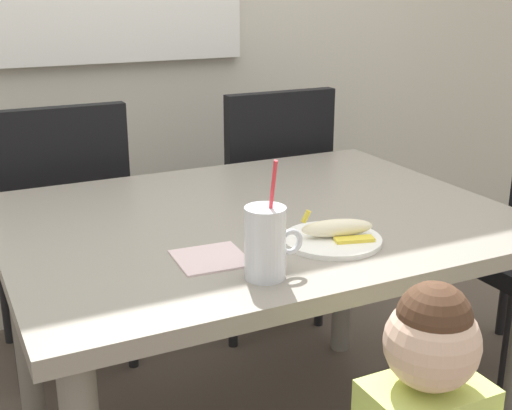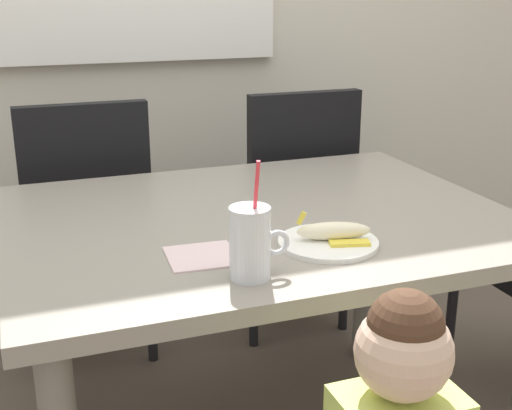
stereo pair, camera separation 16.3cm
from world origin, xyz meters
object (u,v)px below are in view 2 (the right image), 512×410
object	(u,v)px
dining_chair_left	(86,218)
snack_plate	(328,243)
dining_table	(260,250)
dining_chair_right	(291,197)
peeled_banana	(335,232)
milk_cup	(251,247)
paper_napkin	(202,256)

from	to	relation	value
dining_chair_left	snack_plate	xyz separation A→B (m)	(0.44, -1.00, 0.21)
dining_table	dining_chair_right	world-z (taller)	dining_chair_right
dining_table	dining_chair_left	world-z (taller)	dining_chair_left
dining_chair_right	peeled_banana	size ratio (longest dim) A/B	5.47
milk_cup	snack_plate	size ratio (longest dim) A/B	1.09
paper_napkin	milk_cup	bearing A→B (deg)	-65.19
peeled_banana	dining_chair_left	bearing A→B (deg)	114.41
dining_table	snack_plate	size ratio (longest dim) A/B	5.56
snack_plate	peeled_banana	distance (m)	0.03
milk_cup	dining_chair_left	bearing A→B (deg)	100.89
peeled_banana	dining_chair_right	bearing A→B (deg)	72.45
peeled_banana	dining_table	bearing A→B (deg)	107.54
dining_chair_left	dining_chair_right	xyz separation A→B (m)	(0.76, -0.03, 0.00)
milk_cup	peeled_banana	size ratio (longest dim) A/B	1.43
dining_table	milk_cup	distance (m)	0.43
dining_chair_left	milk_cup	bearing A→B (deg)	100.89
milk_cup	paper_napkin	world-z (taller)	milk_cup
dining_chair_left	milk_cup	size ratio (longest dim) A/B	3.82
dining_chair_left	peeled_banana	size ratio (longest dim) A/B	5.47
milk_cup	peeled_banana	distance (m)	0.27
dining_table	milk_cup	xyz separation A→B (m)	(-0.16, -0.37, 0.17)
dining_table	dining_chair_right	distance (m)	0.82
dining_chair_left	dining_chair_right	bearing A→B (deg)	178.00
dining_table	paper_napkin	world-z (taller)	paper_napkin
milk_cup	dining_table	bearing A→B (deg)	66.60
dining_chair_left	paper_napkin	size ratio (longest dim) A/B	6.40
dining_table	peeled_banana	bearing A→B (deg)	-72.46
snack_plate	peeled_banana	world-z (taller)	peeled_banana
peeled_banana	paper_napkin	world-z (taller)	peeled_banana
dining_chair_left	peeled_banana	xyz separation A→B (m)	(0.46, -1.00, 0.24)
dining_table	dining_chair_left	distance (m)	0.84
peeled_banana	paper_napkin	size ratio (longest dim) A/B	1.17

